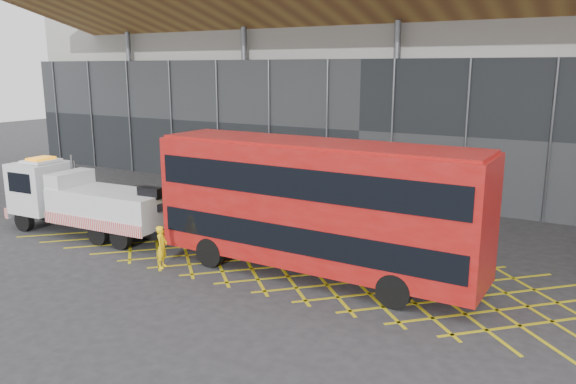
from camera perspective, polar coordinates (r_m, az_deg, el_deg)
The scene contains 6 objects.
ground_plane at distance 24.66m, azimuth -7.83°, elevation -5.34°, with size 120.00×120.00×0.00m, color #29292B.
road_markings at distance 22.16m, azimuth 2.09°, elevation -7.30°, with size 26.36×7.16×0.01m.
construction_building at distance 38.96m, azimuth 11.56°, elevation 14.43°, with size 55.00×23.97×18.00m.
recovery_truck at distance 27.31m, azimuth -20.14°, elevation -0.78°, with size 9.92×2.76×3.45m.
bus_towed at distance 20.23m, azimuth 2.77°, elevation -1.08°, with size 12.29×3.07×4.98m.
worker at distance 22.07m, azimuth -12.69°, elevation -5.45°, with size 0.60×0.39×1.65m, color yellow.
Camera 1 is at (14.58, -18.42, 7.52)m, focal length 35.00 mm.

